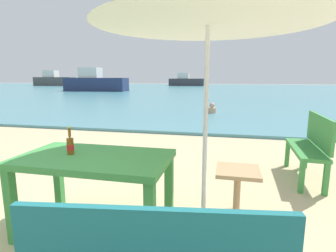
{
  "coord_description": "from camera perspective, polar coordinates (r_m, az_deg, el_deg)",
  "views": [
    {
      "loc": [
        0.92,
        -1.67,
        1.48
      ],
      "look_at": [
        -0.14,
        3.0,
        0.6
      ],
      "focal_mm": 28.48,
      "sensor_mm": 36.0,
      "label": 1
    }
  ],
  "objects": [
    {
      "name": "sea_water",
      "position": [
        31.72,
        11.19,
        7.59
      ],
      "size": [
        120.0,
        50.0,
        0.08
      ],
      "primitive_type": "cube",
      "color": "teal",
      "rests_on": "ground_plane"
    },
    {
      "name": "picnic_table_green",
      "position": [
        2.61,
        -15.47,
        -8.48
      ],
      "size": [
        1.4,
        0.8,
        0.76
      ],
      "color": "#3D8C42",
      "rests_on": "ground_plane"
    },
    {
      "name": "beer_bottle_amber",
      "position": [
        2.67,
        -20.19,
        -3.76
      ],
      "size": [
        0.07,
        0.07,
        0.26
      ],
      "color": "brown",
      "rests_on": "picnic_table_green"
    },
    {
      "name": "patio_umbrella",
      "position": [
        2.63,
        8.67,
        24.37
      ],
      "size": [
        2.1,
        2.1,
        2.3
      ],
      "color": "silver",
      "rests_on": "ground_plane"
    },
    {
      "name": "side_table_wood",
      "position": [
        2.95,
        14.58,
        -12.39
      ],
      "size": [
        0.44,
        0.44,
        0.54
      ],
      "color": "tan",
      "rests_on": "ground_plane"
    },
    {
      "name": "bench_green_right",
      "position": [
        4.36,
        28.32,
        -3.29
      ],
      "size": [
        0.41,
        1.21,
        0.95
      ],
      "color": "#3D8C42",
      "rests_on": "ground_plane"
    },
    {
      "name": "swimmer_person",
      "position": [
        10.77,
        9.38,
        3.64
      ],
      "size": [
        0.34,
        0.34,
        0.41
      ],
      "color": "tan",
      "rests_on": "sea_water"
    },
    {
      "name": "boat_sailboat",
      "position": [
        49.67,
        -23.2,
        9.0
      ],
      "size": [
        6.97,
        1.9,
        2.53
      ],
      "color": "#4C4C4C",
      "rests_on": "sea_water"
    },
    {
      "name": "boat_cargo_ship",
      "position": [
        45.35,
        3.87,
        9.55
      ],
      "size": [
        5.81,
        1.58,
        2.11
      ],
      "color": "#38383F",
      "rests_on": "sea_water"
    },
    {
      "name": "boat_fishing_trawler",
      "position": [
        28.93,
        -15.31,
        8.95
      ],
      "size": [
        6.56,
        1.79,
        2.38
      ],
      "color": "navy",
      "rests_on": "sea_water"
    }
  ]
}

